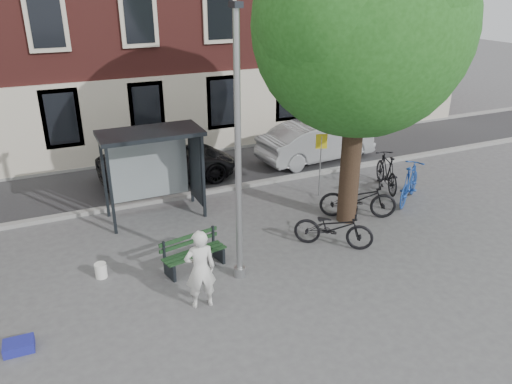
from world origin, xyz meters
The scene contains 18 objects.
ground centered at (0.00, 0.00, 0.00)m, with size 90.00×90.00×0.00m, color #4C4C4F.
road centered at (0.00, 7.00, 0.01)m, with size 40.00×4.00×0.01m, color #28282B.
curb_near centered at (0.00, 5.00, 0.06)m, with size 40.00×0.25×0.12m, color gray.
curb_far centered at (0.00, 9.00, 0.06)m, with size 40.00×0.25×0.12m, color gray.
lamppost centered at (0.00, 0.00, 2.78)m, with size 0.28×0.35×6.11m.
tree_right centered at (4.01, 1.38, 5.62)m, with size 5.76×5.60×8.20m.
bus_shelter centered at (-0.61, 4.11, 1.92)m, with size 2.85×1.45×2.62m.
painter centered at (-1.19, -0.73, 0.90)m, with size 0.66×0.43×1.81m, color silver.
bench centered at (-0.87, 0.80, 0.37)m, with size 1.65×0.82×0.81m.
bike_a centered at (4.39, 1.53, 0.59)m, with size 0.78×2.23×1.17m, color black.
bike_b centered at (6.50, 1.79, 0.63)m, with size 0.59×2.09×1.26m, color #1B4196.
bike_c centered at (2.78, 0.33, 0.54)m, with size 0.72×2.07×1.09m, color black.
bike_d centered at (6.50, 2.92, 0.61)m, with size 0.58×2.05×1.23m, color black.
car_dark centered at (0.11, 6.67, 0.66)m, with size 2.19×4.75×1.32m, color black.
car_silver centered at (5.84, 6.35, 0.76)m, with size 1.61×4.62×1.52m, color #989A9F.
blue_crate centered at (-4.81, -0.66, 0.10)m, with size 0.55×0.40×0.20m, color navy.
bucket_b centered at (-3.00, 1.30, 0.18)m, with size 0.28×0.28×0.36m, color white.
notice_sign centered at (4.17, 3.35, 1.53)m, with size 0.35×0.15×2.07m.
Camera 1 is at (-3.81, -9.36, 6.51)m, focal length 35.00 mm.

